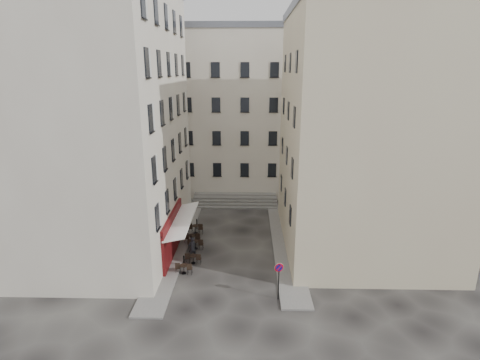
{
  "coord_description": "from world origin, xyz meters",
  "views": [
    {
      "loc": [
        1.48,
        -25.51,
        14.02
      ],
      "look_at": [
        0.75,
        4.0,
        5.29
      ],
      "focal_mm": 28.0,
      "sensor_mm": 36.0,
      "label": 1
    }
  ],
  "objects_px": {
    "bistro_table_a": "(184,268)",
    "bistro_table_b": "(193,258)",
    "no_parking_sign": "(279,274)",
    "pedestrian": "(192,248)"
  },
  "relations": [
    {
      "from": "bistro_table_a",
      "to": "bistro_table_b",
      "type": "relative_size",
      "value": 1.01
    },
    {
      "from": "bistro_table_a",
      "to": "bistro_table_b",
      "type": "distance_m",
      "value": 1.53
    },
    {
      "from": "bistro_table_b",
      "to": "no_parking_sign",
      "type": "bearing_deg",
      "value": -36.13
    },
    {
      "from": "pedestrian",
      "to": "bistro_table_a",
      "type": "bearing_deg",
      "value": 49.61
    },
    {
      "from": "bistro_table_b",
      "to": "pedestrian",
      "type": "relative_size",
      "value": 0.69
    },
    {
      "from": "no_parking_sign",
      "to": "bistro_table_b",
      "type": "height_order",
      "value": "no_parking_sign"
    },
    {
      "from": "bistro_table_a",
      "to": "pedestrian",
      "type": "distance_m",
      "value": 2.43
    },
    {
      "from": "no_parking_sign",
      "to": "bistro_table_a",
      "type": "height_order",
      "value": "no_parking_sign"
    },
    {
      "from": "no_parking_sign",
      "to": "pedestrian",
      "type": "xyz_separation_m",
      "value": [
        -6.23,
        5.32,
        -0.93
      ]
    },
    {
      "from": "bistro_table_a",
      "to": "pedestrian",
      "type": "xyz_separation_m",
      "value": [
        0.27,
        2.37,
        0.43
      ]
    }
  ]
}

